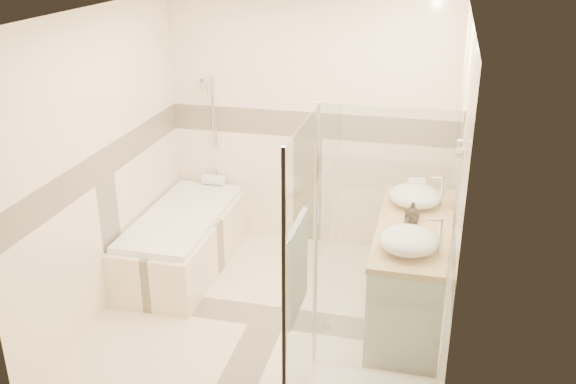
% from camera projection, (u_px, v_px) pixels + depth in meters
% --- Properties ---
extents(room, '(2.82, 3.02, 2.52)m').
position_uv_depth(room, '(275.00, 178.00, 4.95)').
color(room, beige).
rests_on(room, ground).
extents(bathtub, '(0.75, 1.70, 0.56)m').
position_uv_depth(bathtub, '(183.00, 238.00, 6.12)').
color(bathtub, '#F4E0C3').
rests_on(bathtub, ground).
extents(vanity, '(0.58, 1.62, 0.85)m').
position_uv_depth(vanity, '(410.00, 271.00, 5.29)').
color(vanity, white).
rests_on(vanity, ground).
extents(shower_enclosure, '(0.96, 0.93, 2.04)m').
position_uv_depth(shower_enclosure, '(353.00, 349.00, 4.18)').
color(shower_enclosure, '#F4E0C3').
rests_on(shower_enclosure, ground).
extents(vessel_sink_near, '(0.44, 0.44, 0.18)m').
position_uv_depth(vessel_sink_near, '(415.00, 196.00, 5.44)').
color(vessel_sink_near, white).
rests_on(vessel_sink_near, vanity).
extents(vessel_sink_far, '(0.44, 0.44, 0.18)m').
position_uv_depth(vessel_sink_far, '(408.00, 240.00, 4.67)').
color(vessel_sink_far, white).
rests_on(vessel_sink_far, vanity).
extents(faucet_near, '(0.12, 0.03, 0.29)m').
position_uv_depth(faucet_near, '(442.00, 190.00, 5.37)').
color(faucet_near, silver).
rests_on(faucet_near, vanity).
extents(faucet_far, '(0.12, 0.03, 0.29)m').
position_uv_depth(faucet_far, '(439.00, 233.00, 4.59)').
color(faucet_far, silver).
rests_on(faucet_far, vanity).
extents(amenity_bottle_a, '(0.11, 0.11, 0.18)m').
position_uv_depth(amenity_bottle_a, '(411.00, 222.00, 4.96)').
color(amenity_bottle_a, black).
rests_on(amenity_bottle_a, vanity).
extents(amenity_bottle_b, '(0.15, 0.15, 0.16)m').
position_uv_depth(amenity_bottle_b, '(413.00, 211.00, 5.16)').
color(amenity_bottle_b, black).
rests_on(amenity_bottle_b, vanity).
extents(folded_towels, '(0.17, 0.26, 0.08)m').
position_uv_depth(folded_towels, '(417.00, 187.00, 5.76)').
color(folded_towels, white).
rests_on(folded_towels, vanity).
extents(rolled_towel, '(0.24, 0.11, 0.11)m').
position_uv_depth(rolled_towel, '(214.00, 180.00, 6.67)').
color(rolled_towel, white).
rests_on(rolled_towel, bathtub).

